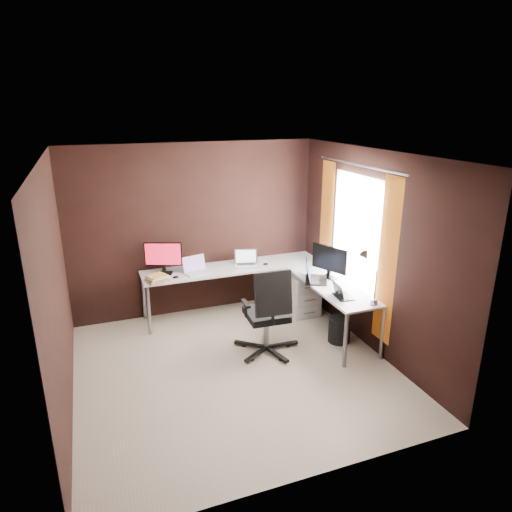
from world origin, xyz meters
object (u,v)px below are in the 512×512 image
Objects in this scene: drawer_pedestal at (302,293)px; laptop_white at (196,269)px; laptop_black_small at (341,294)px; book_stack at (157,278)px; laptop_silver at (246,262)px; office_chair at (267,328)px; wastebasket at (339,330)px; monitor_right at (330,260)px; laptop_black_big at (313,276)px; desk_lamp at (369,271)px; monitor_left at (163,256)px.

drawer_pedestal is 1.62m from laptop_white.
laptop_black_small is 2.44m from book_stack.
office_chair is at bearing -80.59° from laptop_silver.
drawer_pedestal is 2.15m from book_stack.
wastebasket is at bearing -27.92° from book_stack.
laptop_white is 0.99× the size of laptop_silver.
office_chair is (1.17, -1.07, -0.44)m from book_stack.
laptop_white is at bearing 37.49° from monitor_right.
laptop_black_big is 1.53× the size of book_stack.
wastebasket is at bearing 123.87° from desk_lamp.
desk_lamp is (1.66, -1.74, 0.36)m from laptop_white.
laptop_black_big is (-0.24, -0.00, -0.20)m from monitor_right.
office_chair is (-0.16, -1.26, -0.44)m from laptop_silver.
office_chair is (-1.04, -0.36, -0.65)m from monitor_right.
laptop_white is 1.43m from office_chair.
laptop_white is 0.59× the size of desk_lamp.
book_stack is (-0.57, -0.16, -0.01)m from laptop_white.
drawer_pedestal is 2.06× the size of laptop_black_small.
book_stack is at bearing -154.81° from laptop_silver.
monitor_right is 1.87m from laptop_white.
desk_lamp reaches higher than monitor_right.
drawer_pedestal is at bearing -7.92° from laptop_silver.
drawer_pedestal is at bearing 47.72° from office_chair.
laptop_black_small is (1.47, -1.49, -0.01)m from laptop_white.
office_chair is at bearing 178.82° from desk_lamp.
monitor_left reaches higher than book_stack.
drawer_pedestal is 1.53× the size of laptop_silver.
laptop_white is at bearing 15.27° from book_stack.
office_chair is at bearing 141.18° from laptop_black_big.
laptop_white is 0.77m from laptop_silver.
monitor_left reaches higher than laptop_white.
monitor_left is at bearing 150.84° from laptop_white.
drawer_pedestal is at bearing 15.42° from laptop_black_big.
book_stack is 2.52m from wastebasket.
monitor_left is 2.80m from desk_lamp.
desk_lamp is at bearing -59.91° from laptop_white.
laptop_black_small is at bearing -122.93° from wastebasket.
laptop_white is at bearing 4.53° from monitor_left.
wastebasket is (0.12, 0.19, -0.61)m from laptop_black_small.
drawer_pedestal is 1.21× the size of monitor_left.
desk_lamp is at bearing -81.10° from wastebasket.
monitor_right reaches higher than laptop_silver.
monitor_left is 1.28× the size of laptop_white.
monitor_right is at bearing -62.03° from laptop_black_big.
book_stack is 1.64m from office_chair.
laptop_white is at bearing 119.12° from office_chair.
laptop_black_big reaches higher than laptop_black_small.
monitor_left is 0.49m from laptop_white.
laptop_black_big is at bearing 112.93° from wastebasket.
office_chair is at bearing 175.34° from wastebasket.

